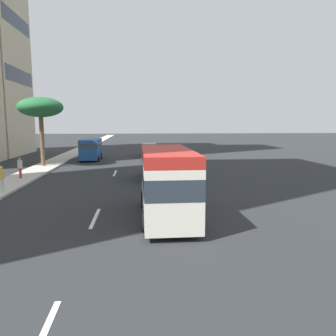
# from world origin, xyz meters

# --- Properties ---
(ground_plane) EXTENTS (198.00, 198.00, 0.00)m
(ground_plane) POSITION_xyz_m (31.50, 0.00, 0.00)
(ground_plane) COLOR #26282B
(sidewalk_right) EXTENTS (162.00, 2.55, 0.15)m
(sidewalk_right) POSITION_xyz_m (31.50, 7.19, 0.07)
(sidewalk_right) COLOR #B2ADA3
(sidewalk_right) RESTS_ON ground_plane
(lane_stripe_mid) EXTENTS (3.20, 0.16, 0.01)m
(lane_stripe_mid) POSITION_xyz_m (12.58, 0.00, 0.01)
(lane_stripe_mid) COLOR silver
(lane_stripe_mid) RESTS_ON ground_plane
(lane_stripe_far) EXTENTS (3.20, 0.16, 0.01)m
(lane_stripe_far) POSITION_xyz_m (26.26, 0.00, 0.01)
(lane_stripe_far) COLOR silver
(lane_stripe_far) RESTS_ON ground_plane
(van_lead) EXTENTS (5.16, 2.19, 2.49)m
(van_lead) POSITION_xyz_m (36.77, 3.51, 1.42)
(van_lead) COLOR #1E478C
(van_lead) RESTS_ON ground_plane
(minibus_second) EXTENTS (6.91, 2.38, 3.21)m
(minibus_second) POSITION_xyz_m (12.44, -3.36, 1.76)
(minibus_second) COLOR silver
(minibus_second) RESTS_ON ground_plane
(van_third) EXTENTS (5.17, 2.23, 2.25)m
(van_third) POSITION_xyz_m (23.14, -3.52, 1.30)
(van_third) COLOR #1E478C
(van_third) RESTS_ON ground_plane
(car_fourth) EXTENTS (4.57, 1.94, 1.71)m
(car_fourth) POSITION_xyz_m (40.54, -3.54, 0.80)
(car_fourth) COLOR #A51E1E
(car_fourth) RESTS_ON ground_plane
(pedestrian_near_lamp) EXTENTS (0.36, 0.39, 1.61)m
(pedestrian_near_lamp) POSITION_xyz_m (23.50, 7.08, 1.03)
(pedestrian_near_lamp) COLOR red
(pedestrian_near_lamp) RESTS_ON sidewalk_right
(pedestrian_by_tree) EXTENTS (0.32, 0.38, 1.59)m
(pedestrian_by_tree) POSITION_xyz_m (18.67, 6.55, 1.02)
(pedestrian_by_tree) COLOR beige
(pedestrian_by_tree) RESTS_ON sidewalk_right
(palm_tree) EXTENTS (4.35, 4.35, 6.76)m
(palm_tree) POSITION_xyz_m (31.03, 7.44, 5.86)
(palm_tree) COLOR brown
(palm_tree) RESTS_ON sidewalk_right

